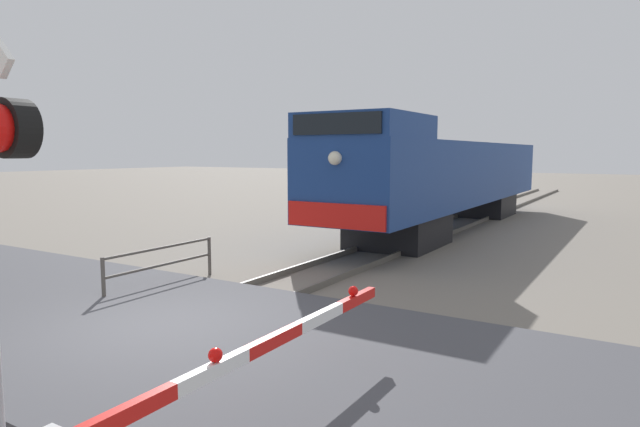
# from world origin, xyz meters

# --- Properties ---
(ground_plane) EXTENTS (160.00, 160.00, 0.00)m
(ground_plane) POSITION_xyz_m (0.00, 0.00, 0.00)
(ground_plane) COLOR slate
(rail_track_left) EXTENTS (0.08, 80.00, 0.15)m
(rail_track_left) POSITION_xyz_m (-0.72, 0.00, 0.07)
(rail_track_left) COLOR #59544C
(rail_track_left) RESTS_ON ground_plane
(rail_track_right) EXTENTS (0.08, 80.00, 0.15)m
(rail_track_right) POSITION_xyz_m (0.72, 0.00, 0.07)
(rail_track_right) COLOR #59544C
(rail_track_right) RESTS_ON ground_plane
(road_surface) EXTENTS (36.00, 6.10, 0.16)m
(road_surface) POSITION_xyz_m (0.00, 0.00, 0.08)
(road_surface) COLOR #47474C
(road_surface) RESTS_ON ground_plane
(locomotive) EXTENTS (3.00, 18.58, 4.07)m
(locomotive) POSITION_xyz_m (0.00, 14.86, 2.10)
(locomotive) COLOR black
(locomotive) RESTS_ON ground_plane
(guard_railing) EXTENTS (0.08, 3.12, 0.95)m
(guard_railing) POSITION_xyz_m (-2.31, 2.28, 0.63)
(guard_railing) COLOR #4C4742
(guard_railing) RESTS_ON ground_plane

